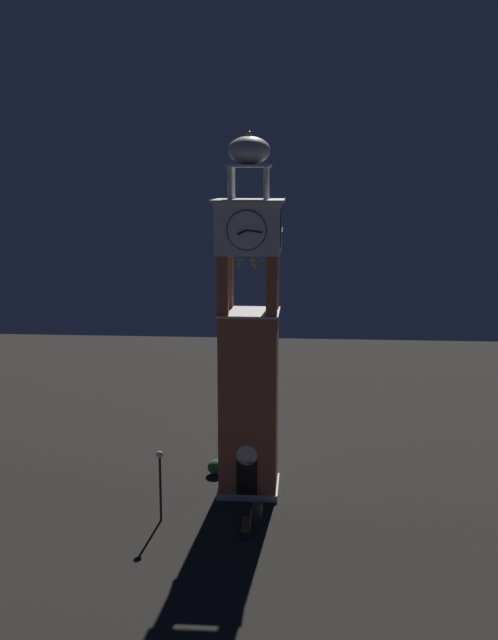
{
  "coord_description": "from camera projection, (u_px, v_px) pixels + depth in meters",
  "views": [
    {
      "loc": [
        2.95,
        -39.56,
        16.98
      ],
      "look_at": [
        0.0,
        0.0,
        9.5
      ],
      "focal_mm": 43.0,
      "sensor_mm": 36.0,
      "label": 1
    }
  ],
  "objects": [
    {
      "name": "trash_bin",
      "position": [
        258.0,
        511.0,
        38.5
      ],
      "size": [
        0.52,
        0.52,
        0.8
      ],
      "primitive_type": "cylinder",
      "color": "#38513D",
      "rests_on": "ground"
    },
    {
      "name": "shrub_near_entry",
      "position": [
        216.0,
        467.0,
        44.22
      ],
      "size": [
        1.02,
        1.02,
        0.86
      ],
      "primitive_type": "ellipsoid",
      "color": "#336638",
      "rests_on": "ground"
    },
    {
      "name": "ground",
      "position": [
        249.0,
        489.0,
        42.13
      ],
      "size": [
        80.0,
        80.0,
        0.0
      ],
      "primitive_type": "plane",
      "color": "#2A2925"
    },
    {
      "name": "clock_tower",
      "position": [
        249.0,
        349.0,
        40.65
      ],
      "size": [
        3.64,
        3.64,
        19.2
      ],
      "color": "#AD5B42",
      "rests_on": "ground"
    },
    {
      "name": "park_bench",
      "position": [
        248.0,
        523.0,
        36.91
      ],
      "size": [
        0.48,
        1.61,
        0.95
      ],
      "color": "brown",
      "rests_on": "ground"
    },
    {
      "name": "lamp_post",
      "position": [
        160.0,
        472.0,
        37.86
      ],
      "size": [
        0.36,
        0.36,
        3.66
      ],
      "color": "black",
      "rests_on": "ground"
    }
  ]
}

